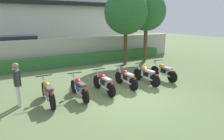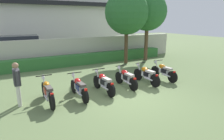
{
  "view_description": "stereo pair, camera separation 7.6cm",
  "coord_description": "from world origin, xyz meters",
  "px_view_note": "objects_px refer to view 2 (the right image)",
  "views": [
    {
      "loc": [
        -4.41,
        -6.24,
        3.06
      ],
      "look_at": [
        0.0,
        1.29,
        0.84
      ],
      "focal_mm": 32.1,
      "sensor_mm": 36.0,
      "label": 1
    },
    {
      "loc": [
        -4.35,
        -6.28,
        3.06
      ],
      "look_at": [
        0.0,
        1.29,
        0.84
      ],
      "focal_mm": 32.1,
      "sensor_mm": 36.0,
      "label": 2
    }
  ],
  "objects_px": {
    "motorcycle_in_row_1": "(79,87)",
    "inspector_person": "(17,81)",
    "tree_far_side": "(147,12)",
    "motorcycle_in_row_2": "(104,83)",
    "parked_car": "(22,48)",
    "motorcycle_in_row_4": "(146,75)",
    "motorcycle_in_row_3": "(126,78)",
    "motorcycle_in_row_0": "(48,92)",
    "motorcycle_in_row_5": "(164,71)",
    "tree_near_inspector": "(127,13)"
  },
  "relations": [
    {
      "from": "motorcycle_in_row_0",
      "to": "inspector_person",
      "type": "bearing_deg",
      "value": 71.43
    },
    {
      "from": "motorcycle_in_row_0",
      "to": "motorcycle_in_row_1",
      "type": "relative_size",
      "value": 1.04
    },
    {
      "from": "motorcycle_in_row_0",
      "to": "motorcycle_in_row_5",
      "type": "bearing_deg",
      "value": -88.36
    },
    {
      "from": "motorcycle_in_row_1",
      "to": "inspector_person",
      "type": "xyz_separation_m",
      "value": [
        -2.15,
        0.4,
        0.5
      ]
    },
    {
      "from": "motorcycle_in_row_2",
      "to": "inspector_person",
      "type": "xyz_separation_m",
      "value": [
        -3.28,
        0.35,
        0.49
      ]
    },
    {
      "from": "motorcycle_in_row_0",
      "to": "motorcycle_in_row_1",
      "type": "bearing_deg",
      "value": -92.72
    },
    {
      "from": "tree_far_side",
      "to": "motorcycle_in_row_4",
      "type": "relative_size",
      "value": 2.65
    },
    {
      "from": "motorcycle_in_row_3",
      "to": "tree_near_inspector",
      "type": "bearing_deg",
      "value": -32.97
    },
    {
      "from": "parked_car",
      "to": "tree_near_inspector",
      "type": "relative_size",
      "value": 0.93
    },
    {
      "from": "motorcycle_in_row_4",
      "to": "motorcycle_in_row_1",
      "type": "bearing_deg",
      "value": 91.21
    },
    {
      "from": "tree_near_inspector",
      "to": "tree_far_side",
      "type": "height_order",
      "value": "tree_far_side"
    },
    {
      "from": "motorcycle_in_row_4",
      "to": "motorcycle_in_row_5",
      "type": "distance_m",
      "value": 1.21
    },
    {
      "from": "motorcycle_in_row_1",
      "to": "motorcycle_in_row_4",
      "type": "relative_size",
      "value": 0.97
    },
    {
      "from": "motorcycle_in_row_2",
      "to": "motorcycle_in_row_4",
      "type": "relative_size",
      "value": 0.97
    },
    {
      "from": "parked_car",
      "to": "motorcycle_in_row_0",
      "type": "bearing_deg",
      "value": -86.15
    },
    {
      "from": "motorcycle_in_row_1",
      "to": "inspector_person",
      "type": "bearing_deg",
      "value": 80.17
    },
    {
      "from": "parked_car",
      "to": "tree_near_inspector",
      "type": "height_order",
      "value": "tree_near_inspector"
    },
    {
      "from": "motorcycle_in_row_2",
      "to": "parked_car",
      "type": "bearing_deg",
      "value": 12.59
    },
    {
      "from": "tree_far_side",
      "to": "inspector_person",
      "type": "relative_size",
      "value": 3.14
    },
    {
      "from": "inspector_person",
      "to": "motorcycle_in_row_4",
      "type": "bearing_deg",
      "value": -2.91
    },
    {
      "from": "motorcycle_in_row_0",
      "to": "motorcycle_in_row_4",
      "type": "relative_size",
      "value": 1.02
    },
    {
      "from": "tree_far_side",
      "to": "motorcycle_in_row_4",
      "type": "xyz_separation_m",
      "value": [
        -3.75,
        -4.65,
        -3.15
      ]
    },
    {
      "from": "tree_near_inspector",
      "to": "inspector_person",
      "type": "distance_m",
      "value": 8.84
    },
    {
      "from": "motorcycle_in_row_0",
      "to": "inspector_person",
      "type": "relative_size",
      "value": 1.21
    },
    {
      "from": "motorcycle_in_row_0",
      "to": "motorcycle_in_row_4",
      "type": "xyz_separation_m",
      "value": [
        4.7,
        0.04,
        -0.01
      ]
    },
    {
      "from": "motorcycle_in_row_0",
      "to": "motorcycle_in_row_4",
      "type": "height_order",
      "value": "motorcycle_in_row_0"
    },
    {
      "from": "motorcycle_in_row_1",
      "to": "tree_near_inspector",
      "type": "bearing_deg",
      "value": -48.61
    },
    {
      "from": "tree_near_inspector",
      "to": "motorcycle_in_row_0",
      "type": "relative_size",
      "value": 2.58
    },
    {
      "from": "motorcycle_in_row_1",
      "to": "motorcycle_in_row_3",
      "type": "relative_size",
      "value": 1.03
    },
    {
      "from": "motorcycle_in_row_1",
      "to": "motorcycle_in_row_4",
      "type": "height_order",
      "value": "motorcycle_in_row_4"
    },
    {
      "from": "motorcycle_in_row_1",
      "to": "motorcycle_in_row_2",
      "type": "xyz_separation_m",
      "value": [
        1.13,
        0.05,
        0.01
      ]
    },
    {
      "from": "tree_near_inspector",
      "to": "tree_far_side",
      "type": "bearing_deg",
      "value": 7.2
    },
    {
      "from": "motorcycle_in_row_3",
      "to": "inspector_person",
      "type": "relative_size",
      "value": 1.12
    },
    {
      "from": "tree_near_inspector",
      "to": "inspector_person",
      "type": "bearing_deg",
      "value": -150.92
    },
    {
      "from": "tree_far_side",
      "to": "motorcycle_in_row_2",
      "type": "xyz_separation_m",
      "value": [
        -6.12,
        -4.72,
        -3.15
      ]
    },
    {
      "from": "motorcycle_in_row_0",
      "to": "motorcycle_in_row_3",
      "type": "relative_size",
      "value": 1.08
    },
    {
      "from": "parked_car",
      "to": "motorcycle_in_row_3",
      "type": "relative_size",
      "value": 2.59
    },
    {
      "from": "motorcycle_in_row_0",
      "to": "inspector_person",
      "type": "distance_m",
      "value": 1.12
    },
    {
      "from": "motorcycle_in_row_0",
      "to": "motorcycle_in_row_5",
      "type": "xyz_separation_m",
      "value": [
        5.9,
        0.11,
        -0.01
      ]
    },
    {
      "from": "motorcycle_in_row_0",
      "to": "motorcycle_in_row_5",
      "type": "relative_size",
      "value": 1.04
    },
    {
      "from": "motorcycle_in_row_1",
      "to": "motorcycle_in_row_3",
      "type": "height_order",
      "value": "motorcycle_in_row_3"
    },
    {
      "from": "motorcycle_in_row_3",
      "to": "motorcycle_in_row_0",
      "type": "bearing_deg",
      "value": 92.31
    },
    {
      "from": "tree_far_side",
      "to": "motorcycle_in_row_1",
      "type": "xyz_separation_m",
      "value": [
        -7.25,
        -4.77,
        -3.16
      ]
    },
    {
      "from": "motorcycle_in_row_2",
      "to": "motorcycle_in_row_3",
      "type": "relative_size",
      "value": 1.03
    },
    {
      "from": "motorcycle_in_row_2",
      "to": "tree_far_side",
      "type": "bearing_deg",
      "value": -53.19
    },
    {
      "from": "motorcycle_in_row_1",
      "to": "inspector_person",
      "type": "distance_m",
      "value": 2.24
    },
    {
      "from": "tree_near_inspector",
      "to": "motorcycle_in_row_1",
      "type": "xyz_separation_m",
      "value": [
        -5.25,
        -4.51,
        -3.05
      ]
    },
    {
      "from": "tree_far_side",
      "to": "motorcycle_in_row_2",
      "type": "distance_m",
      "value": 8.34
    },
    {
      "from": "motorcycle_in_row_0",
      "to": "motorcycle_in_row_5",
      "type": "height_order",
      "value": "motorcycle_in_row_0"
    },
    {
      "from": "parked_car",
      "to": "inspector_person",
      "type": "height_order",
      "value": "parked_car"
    }
  ]
}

